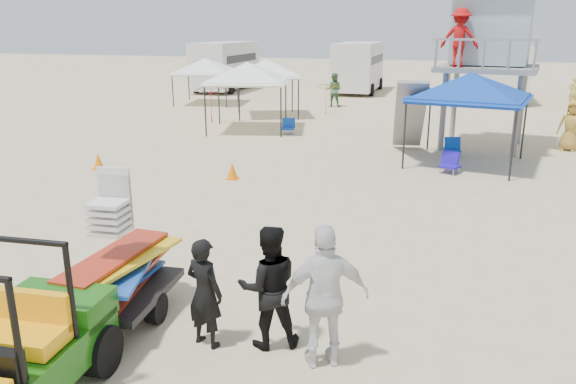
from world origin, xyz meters
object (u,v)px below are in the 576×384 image
(utility_cart, at_px, (1,345))
(lifeguard_tower, at_px, (487,36))
(canopy_blue, at_px, (471,77))
(man_left, at_px, (205,293))
(surf_trailer, at_px, (120,267))

(utility_cart, relative_size, lifeguard_tower, 0.50)
(lifeguard_tower, bearing_deg, canopy_blue, -99.20)
(man_left, bearing_deg, canopy_blue, -90.26)
(utility_cart, bearing_deg, lifeguard_tower, 72.32)
(utility_cart, relative_size, surf_trailer, 1.15)
(lifeguard_tower, bearing_deg, man_left, -104.67)
(lifeguard_tower, height_order, canopy_blue, lifeguard_tower)
(man_left, bearing_deg, lifeguard_tower, -88.95)
(utility_cart, height_order, canopy_blue, canopy_blue)
(man_left, xyz_separation_m, lifeguard_tower, (4.02, 15.35, 3.18))
(man_left, height_order, lifeguard_tower, lifeguard_tower)
(canopy_blue, bearing_deg, surf_trailer, -112.75)
(surf_trailer, height_order, man_left, surf_trailer)
(surf_trailer, relative_size, lifeguard_tower, 0.44)
(utility_cart, xyz_separation_m, lifeguard_tower, (5.54, 17.39, 3.05))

